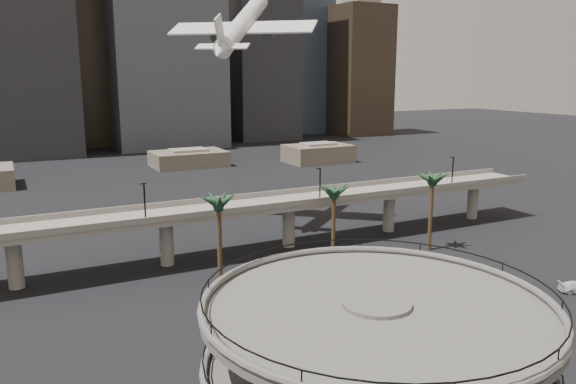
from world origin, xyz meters
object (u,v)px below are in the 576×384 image
overpass (230,213)px  car_b (429,312)px  airborne_jet (243,24)px  car_a (430,348)px

overpass → car_b: size_ratio=31.66×
overpass → car_b: bearing=-69.4°
overpass → car_b: 37.76m
airborne_jet → overpass: bearing=-169.3°
airborne_jet → car_b: 65.58m
overpass → airborne_jet: size_ratio=5.02×
airborne_jet → car_a: 71.75m
car_a → car_b: (6.32, 7.50, -0.06)m
car_a → car_b: car_a is taller
overpass → car_a: size_ratio=30.03×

